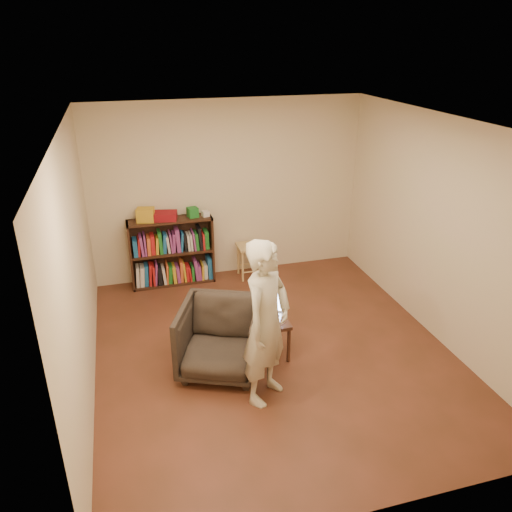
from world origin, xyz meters
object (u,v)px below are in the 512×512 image
object	(u,v)px
stool	(249,251)
side_table	(267,326)
laptop	(266,311)
person	(266,323)
bookshelf	(172,255)
armchair	(220,339)

from	to	relation	value
stool	side_table	world-z (taller)	stool
laptop	person	world-z (taller)	person
laptop	person	bearing A→B (deg)	-78.26
bookshelf	side_table	xyz separation A→B (m)	(0.80, -2.13, -0.05)
armchair	side_table	size ratio (longest dim) A/B	1.87
stool	side_table	distance (m)	2.05
bookshelf	person	xyz separation A→B (m)	(0.59, -2.81, 0.42)
bookshelf	side_table	distance (m)	2.28
stool	armchair	distance (m)	2.32
stool	side_table	xyz separation A→B (m)	(-0.33, -2.02, -0.03)
bookshelf	laptop	bearing A→B (deg)	-68.19
stool	person	size ratio (longest dim) A/B	0.30
laptop	person	size ratio (longest dim) A/B	0.31
armchair	side_table	xyz separation A→B (m)	(0.56, 0.13, -0.01)
bookshelf	armchair	size ratio (longest dim) A/B	1.38
stool	armchair	xyz separation A→B (m)	(-0.89, -2.14, -0.02)
side_table	laptop	xyz separation A→B (m)	(0.01, 0.09, 0.14)
side_table	laptop	bearing A→B (deg)	82.52
person	stool	bearing A→B (deg)	34.87
bookshelf	armchair	world-z (taller)	bookshelf
armchair	side_table	distance (m)	0.57
bookshelf	side_table	bearing A→B (deg)	-69.34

